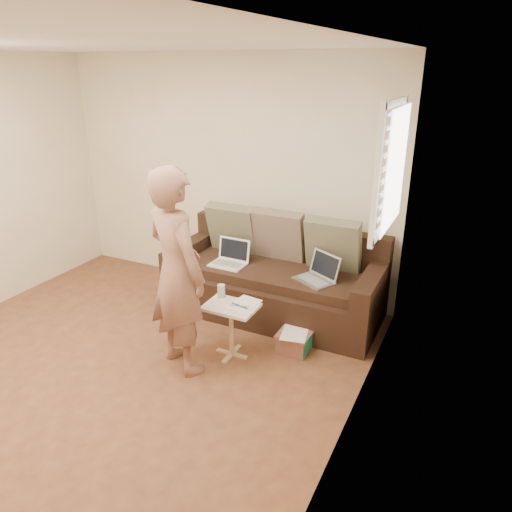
% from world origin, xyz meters
% --- Properties ---
extents(floor, '(4.50, 4.50, 0.00)m').
position_xyz_m(floor, '(0.00, 0.00, 0.00)').
color(floor, '#532B1F').
rests_on(floor, ground).
extents(ceiling, '(4.50, 4.50, 0.00)m').
position_xyz_m(ceiling, '(0.00, 0.00, 2.60)').
color(ceiling, white).
rests_on(ceiling, wall_back).
extents(wall_back, '(4.00, 0.00, 4.00)m').
position_xyz_m(wall_back, '(0.00, 2.25, 1.30)').
color(wall_back, beige).
rests_on(wall_back, ground).
extents(wall_right, '(0.00, 4.50, 4.50)m').
position_xyz_m(wall_right, '(2.00, 0.00, 1.30)').
color(wall_right, beige).
rests_on(wall_right, ground).
extents(window_blinds, '(0.12, 0.88, 1.08)m').
position_xyz_m(window_blinds, '(1.95, 1.50, 1.70)').
color(window_blinds, white).
rests_on(window_blinds, wall_right).
extents(sofa, '(2.20, 0.95, 0.85)m').
position_xyz_m(sofa, '(0.82, 1.77, 0.42)').
color(sofa, black).
rests_on(sofa, ground).
extents(pillow_left, '(0.55, 0.29, 0.57)m').
position_xyz_m(pillow_left, '(0.22, 2.00, 0.79)').
color(pillow_left, '#555841').
rests_on(pillow_left, sofa).
extents(pillow_mid, '(0.55, 0.27, 0.57)m').
position_xyz_m(pillow_mid, '(0.77, 2.01, 0.79)').
color(pillow_mid, brown).
rests_on(pillow_mid, sofa).
extents(pillow_right, '(0.55, 0.28, 0.57)m').
position_xyz_m(pillow_right, '(1.37, 1.98, 0.79)').
color(pillow_right, '#555841').
rests_on(pillow_right, sofa).
extents(laptop_silver, '(0.45, 0.41, 0.25)m').
position_xyz_m(laptop_silver, '(1.31, 1.63, 0.52)').
color(laptop_silver, '#B7BABC').
rests_on(laptop_silver, sofa).
extents(laptop_white, '(0.36, 0.27, 0.26)m').
position_xyz_m(laptop_white, '(0.37, 1.62, 0.52)').
color(laptop_white, white).
rests_on(laptop_white, sofa).
extents(person, '(0.77, 0.66, 1.77)m').
position_xyz_m(person, '(0.49, 0.56, 0.89)').
color(person, brown).
rests_on(person, ground).
extents(side_table, '(0.46, 0.32, 0.51)m').
position_xyz_m(side_table, '(0.81, 0.87, 0.25)').
color(side_table, silver).
rests_on(side_table, ground).
extents(drinking_glass, '(0.07, 0.07, 0.12)m').
position_xyz_m(drinking_glass, '(0.66, 0.98, 0.57)').
color(drinking_glass, silver).
rests_on(drinking_glass, side_table).
extents(scissors, '(0.20, 0.14, 0.02)m').
position_xyz_m(scissors, '(0.89, 0.88, 0.51)').
color(scissors, silver).
rests_on(scissors, side_table).
extents(paper_on_table, '(0.25, 0.33, 0.00)m').
position_xyz_m(paper_on_table, '(0.90, 0.94, 0.51)').
color(paper_on_table, white).
rests_on(paper_on_table, side_table).
extents(striped_box, '(0.30, 0.30, 0.19)m').
position_xyz_m(striped_box, '(1.29, 1.20, 0.09)').
color(striped_box, red).
rests_on(striped_box, ground).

